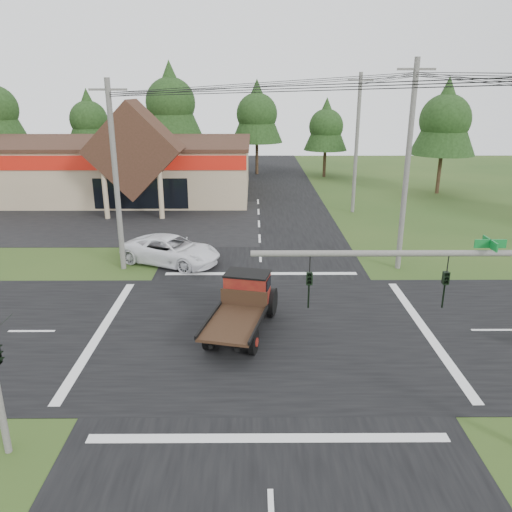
{
  "coord_description": "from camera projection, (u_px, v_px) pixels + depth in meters",
  "views": [
    {
      "loc": [
        -0.43,
        -19.37,
        9.91
      ],
      "look_at": [
        -0.31,
        3.65,
        2.2
      ],
      "focal_mm": 35.0,
      "sensor_mm": 36.0,
      "label": 1
    }
  ],
  "objects": [
    {
      "name": "road_ns",
      "position": [
        263.0,
        331.0,
        21.52
      ],
      "size": [
        12.0,
        120.0,
        0.02
      ],
      "primitive_type": "cube",
      "color": "black",
      "rests_on": "ground"
    },
    {
      "name": "tree_row_b",
      "position": [
        88.0,
        118.0,
        59.12
      ],
      "size": [
        5.6,
        5.6,
        10.1
      ],
      "color": "#332316",
      "rests_on": "ground"
    },
    {
      "name": "utility_pole_nw",
      "position": [
        116.0,
        176.0,
        27.36
      ],
      "size": [
        2.0,
        0.3,
        10.5
      ],
      "color": "#595651",
      "rests_on": "ground"
    },
    {
      "name": "utility_pole_n",
      "position": [
        357.0,
        143.0,
        40.6
      ],
      "size": [
        2.0,
        0.3,
        11.2
      ],
      "color": "#595651",
      "rests_on": "ground"
    },
    {
      "name": "traffic_signal_mast",
      "position": [
        492.0,
        310.0,
        13.03
      ],
      "size": [
        8.12,
        0.24,
        7.0
      ],
      "color": "#595651",
      "rests_on": "ground"
    },
    {
      "name": "antique_flatbed_truck",
      "position": [
        241.0,
        307.0,
        21.03
      ],
      "size": [
        3.39,
        6.0,
        2.36
      ],
      "primitive_type": null,
      "rotation": [
        0.0,
        0.0,
        -0.23
      ],
      "color": "#5C0D0F",
      "rests_on": "ground"
    },
    {
      "name": "white_pickup",
      "position": [
        171.0,
        250.0,
        29.63
      ],
      "size": [
        6.57,
        5.0,
        1.66
      ],
      "primitive_type": "imported",
      "rotation": [
        0.0,
        0.0,
        1.14
      ],
      "color": "white",
      "rests_on": "ground"
    },
    {
      "name": "tree_row_c",
      "position": [
        171.0,
        100.0,
        57.58
      ],
      "size": [
        7.28,
        7.28,
        13.13
      ],
      "color": "#332316",
      "rests_on": "ground"
    },
    {
      "name": "parking_apron",
      "position": [
        82.0,
        221.0,
        39.46
      ],
      "size": [
        28.0,
        14.0,
        0.02
      ],
      "primitive_type": "cube",
      "color": "black",
      "rests_on": "ground"
    },
    {
      "name": "cvs_building",
      "position": [
        97.0,
        166.0,
        48.6
      ],
      "size": [
        30.4,
        18.2,
        9.19
      ],
      "color": "tan",
      "rests_on": "ground"
    },
    {
      "name": "tree_row_e",
      "position": [
        326.0,
        125.0,
        57.57
      ],
      "size": [
        5.04,
        5.04,
        9.09
      ],
      "color": "#332316",
      "rests_on": "ground"
    },
    {
      "name": "tree_side_ne",
      "position": [
        446.0,
        117.0,
        47.71
      ],
      "size": [
        6.16,
        6.16,
        11.11
      ],
      "color": "#332316",
      "rests_on": "ground"
    },
    {
      "name": "road_ew",
      "position": [
        263.0,
        331.0,
        21.52
      ],
      "size": [
        120.0,
        12.0,
        0.02
      ],
      "primitive_type": "cube",
      "color": "black",
      "rests_on": "ground"
    },
    {
      "name": "ground",
      "position": [
        263.0,
        331.0,
        21.52
      ],
      "size": [
        120.0,
        120.0,
        0.0
      ],
      "primitive_type": "plane",
      "color": "#264217",
      "rests_on": "ground"
    },
    {
      "name": "utility_pole_ne",
      "position": [
        407.0,
        167.0,
        27.28
      ],
      "size": [
        2.0,
        0.3,
        11.5
      ],
      "color": "#595651",
      "rests_on": "ground"
    },
    {
      "name": "tree_row_d",
      "position": [
        257.0,
        112.0,
        59.0
      ],
      "size": [
        6.16,
        6.16,
        11.11
      ],
      "color": "#332316",
      "rests_on": "ground"
    }
  ]
}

